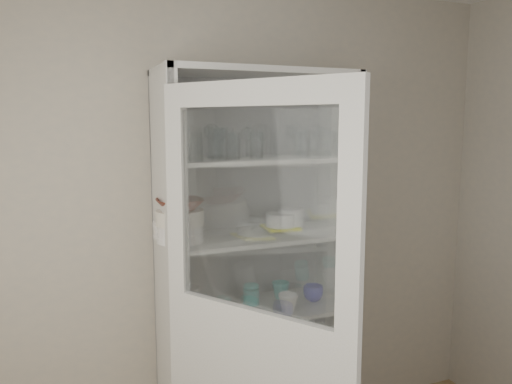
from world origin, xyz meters
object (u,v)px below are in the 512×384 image
object	(u,v)px
white_ramekin	(281,220)
goblet_3	(319,138)
cupboard_door	(254,363)
white_canister	(188,300)
goblet_2	(295,138)
grey_bowl_stack	(291,219)
mug_blue	(313,293)
measuring_cups	(243,313)
cream_bowl	(180,217)
glass_platter	(281,230)
mug_white	(288,303)
pantry_cabinet	(252,289)
plate_stack_front	(180,233)
tin_box	(260,370)
goblet_1	(247,140)
cream_dish	(204,383)
mug_teal	(281,290)
plate_stack_back	(176,228)
terracotta_bowl	(180,204)
yellow_trivet	(281,227)
teal_jar	(251,295)
goblet_0	(212,139)

from	to	relation	value
white_ramekin	goblet_3	bearing A→B (deg)	17.87
cupboard_door	white_canister	xyz separation A→B (m)	(-0.10, 0.65, 0.06)
goblet_2	white_ramekin	world-z (taller)	goblet_2
grey_bowl_stack	mug_blue	world-z (taller)	grey_bowl_stack
measuring_cups	grey_bowl_stack	bearing A→B (deg)	17.94
cream_bowl	glass_platter	world-z (taller)	cream_bowl
mug_white	goblet_2	bearing A→B (deg)	60.92
white_ramekin	pantry_cabinet	bearing A→B (deg)	152.83
pantry_cabinet	cupboard_door	xyz separation A→B (m)	(-0.26, -0.67, -0.07)
plate_stack_front	tin_box	xyz separation A→B (m)	(0.43, 0.03, -0.81)
cream_bowl	goblet_2	bearing A→B (deg)	8.67
cupboard_door	grey_bowl_stack	world-z (taller)	cupboard_door
mug_blue	plate_stack_front	bearing A→B (deg)	162.78
pantry_cabinet	white_canister	distance (m)	0.36
cupboard_door	mug_blue	distance (m)	0.81
goblet_2	goblet_1	bearing A→B (deg)	178.48
grey_bowl_stack	cream_dish	xyz separation A→B (m)	(-0.50, -0.02, -0.82)
mug_teal	mug_white	distance (m)	0.21
goblet_1	white_canister	distance (m)	0.88
plate_stack_back	mug_teal	bearing A→B (deg)	-2.90
terracotta_bowl	mug_teal	world-z (taller)	terracotta_bowl
grey_bowl_stack	measuring_cups	xyz separation A→B (m)	(-0.31, -0.10, -0.44)
pantry_cabinet	cream_dish	xyz separation A→B (m)	(-0.30, -0.09, -0.44)
goblet_2	plate_stack_back	distance (m)	0.80
plate_stack_back	white_ramekin	xyz separation A→B (m)	(0.54, -0.11, 0.02)
terracotta_bowl	cream_dish	xyz separation A→B (m)	(0.11, 0.00, -0.95)
goblet_3	tin_box	distance (m)	1.32
terracotta_bowl	yellow_trivet	xyz separation A→B (m)	(0.55, 0.02, -0.16)
goblet_3	teal_jar	world-z (taller)	goblet_3
cupboard_door	goblet_0	world-z (taller)	cupboard_door
goblet_1	white_canister	xyz separation A→B (m)	(-0.35, -0.04, -0.81)
terracotta_bowl	white_canister	size ratio (longest dim) A/B	1.61
cream_dish	goblet_1	bearing A→B (deg)	20.70
white_canister	yellow_trivet	bearing A→B (deg)	-5.97
goblet_3	white_ramekin	world-z (taller)	goblet_3
cream_bowl	cream_dish	bearing A→B (deg)	0.21
cupboard_door	cream_bowl	distance (m)	0.79
glass_platter	tin_box	size ratio (longest dim) A/B	1.58
pantry_cabinet	white_ramekin	world-z (taller)	pantry_cabinet
mug_blue	teal_jar	size ratio (longest dim) A/B	1.05
goblet_1	cupboard_door	bearing A→B (deg)	-109.30
mug_teal	goblet_2	bearing A→B (deg)	-6.98
plate_stack_back	grey_bowl_stack	size ratio (longest dim) A/B	1.66
goblet_2	tin_box	bearing A→B (deg)	-163.15
plate_stack_front	white_canister	world-z (taller)	plate_stack_front
goblet_3	plate_stack_back	distance (m)	0.93
goblet_0	white_ramekin	xyz separation A→B (m)	(0.35, -0.09, -0.43)
mug_blue	measuring_cups	world-z (taller)	mug_blue
measuring_cups	white_canister	distance (m)	0.29
terracotta_bowl	tin_box	world-z (taller)	terracotta_bowl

